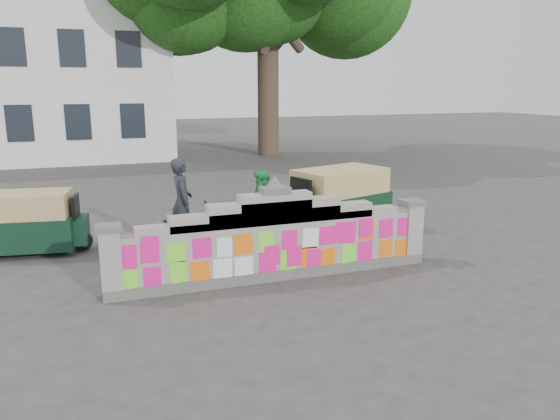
# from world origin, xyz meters

# --- Properties ---
(ground) EXTENTS (100.00, 100.00, 0.00)m
(ground) POSITION_xyz_m (0.00, 0.00, 0.00)
(ground) COLOR #383533
(ground) RESTS_ON ground
(parapet_wall) EXTENTS (6.48, 0.44, 2.01)m
(parapet_wall) POSITION_xyz_m (-0.00, -0.01, 0.75)
(parapet_wall) COLOR #4C4C49
(parapet_wall) RESTS_ON ground
(cyclist_bike) EXTENTS (2.12, 0.75, 1.11)m
(cyclist_bike) POSITION_xyz_m (-1.38, 2.13, 0.56)
(cyclist_bike) COLOR black
(cyclist_bike) RESTS_ON ground
(cyclist_rider) EXTENTS (0.45, 0.69, 1.89)m
(cyclist_rider) POSITION_xyz_m (-1.38, 2.13, 0.94)
(cyclist_rider) COLOR #21232A
(cyclist_rider) RESTS_ON ground
(pedestrian) EXTENTS (0.93, 1.03, 1.72)m
(pedestrian) POSITION_xyz_m (0.57, 2.49, 0.86)
(pedestrian) COLOR green
(pedestrian) RESTS_ON ground
(rickshaw_left) EXTENTS (2.54, 1.46, 1.37)m
(rickshaw_left) POSITION_xyz_m (-4.59, 3.39, 0.71)
(rickshaw_left) COLOR black
(rickshaw_left) RESTS_ON ground
(rickshaw_right) EXTENTS (2.98, 2.03, 1.60)m
(rickshaw_right) POSITION_xyz_m (2.65, 2.74, 0.83)
(rickshaw_right) COLOR black
(rickshaw_right) RESTS_ON ground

